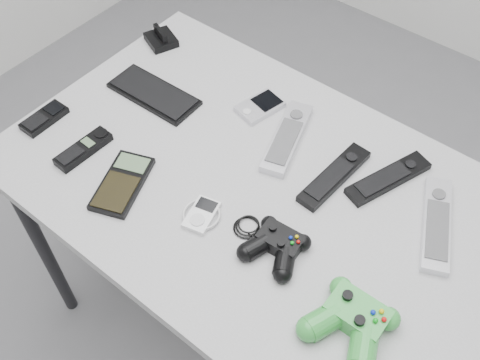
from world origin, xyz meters
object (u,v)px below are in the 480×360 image
Objects in this scene: controller_green at (353,320)px; mp3_player at (202,215)px; desk at (255,200)px; cordless_handset at (83,149)px; mobile_phone at (44,118)px; pda_keyboard at (154,93)px; remote_silver_b at (437,223)px; calculator at (122,183)px; controller_black at (277,244)px; remote_black_b at (388,178)px; remote_silver_a at (287,137)px; remote_black_a at (334,176)px; pda at (260,106)px.

mp3_player is at bearing 177.10° from controller_green.
cordless_handset is at bearing -154.13° from desk.
pda_keyboard is at bearing 57.09° from mobile_phone.
remote_silver_b is 2.07× the size of mobile_phone.
mobile_phone is 0.67× the size of calculator.
controller_black reaches higher than remote_silver_b.
remote_black_b is at bearing 24.88° from mobile_phone.
desk is 5.42× the size of remote_black_b.
remote_silver_a is at bearing 117.12° from controller_black.
remote_silver_a is at bearing 11.71° from pda_keyboard.
remote_black_a is 0.23m from controller_black.
remote_silver_b is at bearing 1.44° from remote_black_b.
remote_silver_b is 1.67× the size of cordless_handset.
calculator is (-0.22, -0.19, 0.07)m from desk.
remote_black_b is 1.00× the size of controller_black.
mobile_phone is at bearing -123.78° from pda.
mobile_phone is at bearing -179.59° from controller_black.
remote_black_b is (0.10, 0.07, -0.00)m from remote_black_a.
controller_green is (0.12, -0.34, 0.02)m from remote_black_b.
mp3_player is 0.52× the size of controller_green.
calculator is 0.57m from controller_green.
remote_black_b is at bearing 39.55° from remote_black_a.
remote_silver_a is at bearing 97.59° from desk.
pda is at bearing 142.95° from controller_green.
mobile_phone is (-0.14, -0.23, 0.00)m from pda_keyboard.
pda_keyboard is at bearing 93.96° from cordless_handset.
mp3_player is at bearing -108.08° from remote_black_b.
calculator is at bearing -4.96° from mobile_phone.
pda is 0.67× the size of controller_green.
pda is at bearing 60.19° from cordless_handset.
pda is 0.59m from controller_green.
controller_green is at bearing -17.86° from calculator.
remote_black_a is 0.71m from mobile_phone.
controller_black is (0.17, 0.03, 0.01)m from mp3_player.
calculator is at bearing -3.03° from cordless_handset.
mobile_phone is (-0.88, -0.31, -0.00)m from remote_silver_b.
remote_silver_b reaches higher than remote_black_b.
cordless_handset is at bearing -89.97° from pda_keyboard.
remote_black_a is at bearing -2.51° from pda.
calculator is 1.96× the size of mp3_player.
pda and calculator have the same top height.
mp3_player reaches higher than desk.
controller_green is (-0.02, -0.30, 0.01)m from remote_silver_b.
remote_silver_b reaches higher than desk.
mp3_player is (0.10, -0.33, -0.00)m from pda.
mobile_phone is 0.55× the size of controller_black.
controller_black is (0.65, 0.06, 0.01)m from mobile_phone.
cordless_handset is 0.83× the size of calculator.
pda_keyboard is 2.14× the size of pda.
mobile_phone reaches higher than desk.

